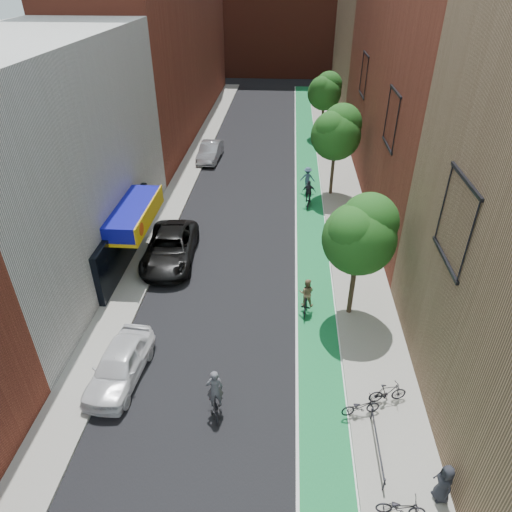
% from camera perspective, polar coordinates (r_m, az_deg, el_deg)
% --- Properties ---
extents(ground, '(160.00, 160.00, 0.00)m').
position_cam_1_polar(ground, '(16.98, -6.33, -28.42)').
color(ground, black).
rests_on(ground, ground).
extents(bike_lane, '(2.00, 68.00, 0.01)m').
position_cam_1_polar(bike_lane, '(37.11, 6.55, 9.01)').
color(bike_lane, '#126631').
rests_on(bike_lane, ground).
extents(sidewalk_left, '(2.00, 68.00, 0.15)m').
position_cam_1_polar(sidewalk_left, '(37.94, -8.91, 9.48)').
color(sidewalk_left, gray).
rests_on(sidewalk_left, ground).
extents(sidewalk_right, '(3.00, 68.00, 0.15)m').
position_cam_1_polar(sidewalk_right, '(37.28, 10.44, 8.91)').
color(sidewalk_right, gray).
rests_on(sidewalk_right, ground).
extents(building_left_white, '(8.00, 20.00, 12.00)m').
position_cam_1_polar(building_left_white, '(27.12, -25.86, 10.50)').
color(building_left_white, silver).
rests_on(building_left_white, ground).
extents(building_left_far_red, '(8.00, 36.00, 22.00)m').
position_cam_1_polar(building_left_far_red, '(51.83, -12.17, 27.92)').
color(building_left_far_red, maroon).
rests_on(building_left_far_red, ground).
extents(building_right_mid_red, '(8.00, 28.00, 22.00)m').
position_cam_1_polar(building_right_mid_red, '(35.56, 22.07, 24.50)').
color(building_right_mid_red, maroon).
rests_on(building_right_mid_red, ground).
extents(building_right_far_tan, '(8.00, 20.00, 18.00)m').
position_cam_1_polar(building_right_far_tan, '(59.08, 15.14, 26.14)').
color(building_right_far_tan, '#8C6B4C').
rests_on(building_right_far_tan, ground).
extents(building_far_closure, '(30.00, 14.00, 20.00)m').
position_cam_1_polar(building_far_closure, '(80.15, 2.82, 29.29)').
color(building_far_closure, maroon).
rests_on(building_far_closure, ground).
extents(tree_near, '(3.40, 3.36, 6.42)m').
position_cam_1_polar(tree_near, '(20.95, 12.96, 2.81)').
color(tree_near, '#332619').
rests_on(tree_near, ground).
extents(tree_mid, '(3.55, 3.53, 6.74)m').
position_cam_1_polar(tree_mid, '(33.67, 10.06, 15.12)').
color(tree_mid, '#332619').
rests_on(tree_mid, ground).
extents(tree_far, '(3.30, 3.25, 6.21)m').
position_cam_1_polar(tree_far, '(47.26, 8.63, 19.81)').
color(tree_far, '#332619').
rests_on(tree_far, ground).
extents(parked_car_white, '(2.16, 4.61, 1.53)m').
position_cam_1_polar(parked_car_white, '(20.30, -16.70, -12.90)').
color(parked_car_white, white).
rests_on(parked_car_white, ground).
extents(parked_car_black, '(3.14, 6.19, 1.68)m').
position_cam_1_polar(parked_car_black, '(27.06, -10.69, 1.00)').
color(parked_car_black, black).
rests_on(parked_car_black, ground).
extents(parked_car_silver, '(1.86, 4.76, 1.55)m').
position_cam_1_polar(parked_car_silver, '(41.63, -5.76, 12.88)').
color(parked_car_silver, '#96999E').
rests_on(parked_car_silver, ground).
extents(cyclist_lead, '(0.87, 1.61, 2.16)m').
position_cam_1_polar(cyclist_lead, '(18.38, -5.13, -17.29)').
color(cyclist_lead, black).
rests_on(cyclist_lead, ground).
extents(cyclist_lane_near, '(0.81, 1.77, 1.91)m').
position_cam_1_polar(cyclist_lane_near, '(22.88, 6.28, -5.32)').
color(cyclist_lane_near, black).
rests_on(cyclist_lane_near, ground).
extents(cyclist_lane_mid, '(0.99, 1.65, 1.96)m').
position_cam_1_polar(cyclist_lane_mid, '(33.07, 6.60, 7.34)').
color(cyclist_lane_mid, black).
rests_on(cyclist_lane_mid, ground).
extents(cyclist_lane_far, '(1.14, 1.53, 2.03)m').
position_cam_1_polar(cyclist_lane_far, '(35.17, 6.44, 9.31)').
color(cyclist_lane_far, black).
rests_on(cyclist_lane_far, ground).
extents(parked_bike_near, '(1.60, 0.88, 0.80)m').
position_cam_1_polar(parked_bike_near, '(18.79, 12.95, -17.86)').
color(parked_bike_near, black).
rests_on(parked_bike_near, sidewalk_right).
extents(parked_bike_mid, '(1.60, 0.75, 0.93)m').
position_cam_1_polar(parked_bike_mid, '(19.41, 16.15, -16.08)').
color(parked_bike_mid, black).
rests_on(parked_bike_mid, sidewalk_right).
extents(parked_bike_far, '(1.56, 0.61, 0.81)m').
position_cam_1_polar(parked_bike_far, '(16.84, 17.67, -27.73)').
color(parked_bike_far, black).
rests_on(parked_bike_far, sidewalk_right).
extents(pedestrian, '(0.66, 0.86, 1.57)m').
position_cam_1_polar(pedestrian, '(17.24, 22.47, -24.75)').
color(pedestrian, black).
rests_on(pedestrian, sidewalk_right).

